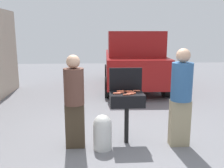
% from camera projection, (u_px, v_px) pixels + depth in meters
% --- Properties ---
extents(ground_plane, '(24.00, 24.00, 0.00)m').
position_uv_depth(ground_plane, '(120.00, 144.00, 4.58)').
color(ground_plane, slate).
extents(bbq_grill, '(0.60, 0.44, 0.93)m').
position_uv_depth(bbq_grill, '(127.00, 101.00, 4.48)').
color(bbq_grill, black).
rests_on(bbq_grill, ground).
extents(grill_lid_open, '(0.60, 0.05, 0.42)m').
position_uv_depth(grill_lid_open, '(126.00, 79.00, 4.62)').
color(grill_lid_open, black).
rests_on(grill_lid_open, bbq_grill).
extents(hot_dog_0, '(0.13, 0.04, 0.03)m').
position_uv_depth(hot_dog_0, '(117.00, 93.00, 4.40)').
color(hot_dog_0, '#B74C33').
rests_on(hot_dog_0, bbq_grill).
extents(hot_dog_1, '(0.13, 0.03, 0.03)m').
position_uv_depth(hot_dog_1, '(132.00, 93.00, 4.39)').
color(hot_dog_1, '#AD4228').
rests_on(hot_dog_1, bbq_grill).
extents(hot_dog_2, '(0.13, 0.04, 0.03)m').
position_uv_depth(hot_dog_2, '(130.00, 94.00, 4.34)').
color(hot_dog_2, '#B74C33').
rests_on(hot_dog_2, bbq_grill).
extents(hot_dog_3, '(0.13, 0.04, 0.03)m').
position_uv_depth(hot_dog_3, '(120.00, 91.00, 4.56)').
color(hot_dog_3, '#AD4228').
rests_on(hot_dog_3, bbq_grill).
extents(hot_dog_4, '(0.13, 0.03, 0.03)m').
position_uv_depth(hot_dog_4, '(121.00, 92.00, 4.51)').
color(hot_dog_4, '#AD4228').
rests_on(hot_dog_4, bbq_grill).
extents(hot_dog_5, '(0.13, 0.03, 0.03)m').
position_uv_depth(hot_dog_5, '(121.00, 93.00, 4.44)').
color(hot_dog_5, '#C6593D').
rests_on(hot_dog_5, bbq_grill).
extents(hot_dog_6, '(0.13, 0.03, 0.03)m').
position_uv_depth(hot_dog_6, '(137.00, 91.00, 4.57)').
color(hot_dog_6, '#C6593D').
rests_on(hot_dog_6, bbq_grill).
extents(hot_dog_7, '(0.13, 0.03, 0.03)m').
position_uv_depth(hot_dog_7, '(117.00, 93.00, 4.37)').
color(hot_dog_7, '#B74C33').
rests_on(hot_dog_7, bbq_grill).
extents(hot_dog_8, '(0.13, 0.04, 0.03)m').
position_uv_depth(hot_dog_8, '(130.00, 92.00, 4.46)').
color(hot_dog_8, '#B74C33').
rests_on(hot_dog_8, bbq_grill).
extents(hot_dog_9, '(0.13, 0.04, 0.03)m').
position_uv_depth(hot_dog_9, '(129.00, 91.00, 4.54)').
color(hot_dog_9, '#B74C33').
rests_on(hot_dog_9, bbq_grill).
extents(hot_dog_10, '(0.13, 0.04, 0.03)m').
position_uv_depth(hot_dog_10, '(127.00, 95.00, 4.30)').
color(hot_dog_10, '#C6593D').
rests_on(hot_dog_10, bbq_grill).
extents(propane_tank, '(0.32, 0.32, 0.62)m').
position_uv_depth(propane_tank, '(103.00, 131.00, 4.33)').
color(propane_tank, silver).
rests_on(propane_tank, ground).
extents(person_left, '(0.34, 0.34, 1.63)m').
position_uv_depth(person_left, '(74.00, 98.00, 4.29)').
color(person_left, '#3F3323').
rests_on(person_left, ground).
extents(person_right, '(0.36, 0.36, 1.73)m').
position_uv_depth(person_right, '(181.00, 94.00, 4.36)').
color(person_right, gray).
rests_on(person_right, ground).
extents(parked_minivan, '(2.16, 4.47, 2.02)m').
position_uv_depth(parked_minivan, '(133.00, 59.00, 9.10)').
color(parked_minivan, maroon).
rests_on(parked_minivan, ground).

